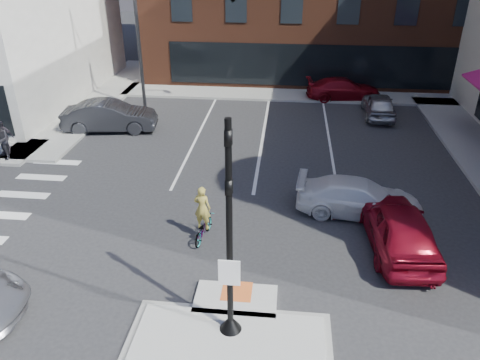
# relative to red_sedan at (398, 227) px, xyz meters

# --- Properties ---
(ground) EXTENTS (120.00, 120.00, 0.00)m
(ground) POSITION_rel_red_sedan_xyz_m (-5.14, -4.87, -0.83)
(ground) COLOR #28282B
(ground) RESTS_ON ground
(refuge_island) EXTENTS (5.40, 4.65, 0.13)m
(refuge_island) POSITION_rel_red_sedan_xyz_m (-5.14, -5.13, -0.78)
(refuge_island) COLOR gray
(refuge_island) RESTS_ON ground
(sidewalk_n) EXTENTS (26.00, 3.00, 0.15)m
(sidewalk_n) POSITION_rel_red_sedan_xyz_m (-2.14, 17.13, -0.75)
(sidewalk_n) COLOR gray
(sidewalk_n) RESTS_ON ground
(signal_pole) EXTENTS (0.60, 0.60, 5.98)m
(signal_pole) POSITION_rel_red_sedan_xyz_m (-5.14, -4.47, 1.53)
(signal_pole) COLOR black
(signal_pole) RESTS_ON refuge_island
(mast_arm_signal) EXTENTS (6.10, 2.24, 8.00)m
(mast_arm_signal) POSITION_rel_red_sedan_xyz_m (-8.61, 13.13, 5.38)
(mast_arm_signal) COLOR black
(mast_arm_signal) RESTS_ON ground
(red_sedan) EXTENTS (2.28, 4.99, 1.66)m
(red_sedan) POSITION_rel_red_sedan_xyz_m (0.00, 0.00, 0.00)
(red_sedan) COLOR maroon
(red_sedan) RESTS_ON ground
(white_pickup) EXTENTS (4.89, 2.41, 1.37)m
(white_pickup) POSITION_rel_red_sedan_xyz_m (-1.03, 2.13, -0.15)
(white_pickup) COLOR white
(white_pickup) RESTS_ON ground
(bg_car_dark) EXTENTS (5.21, 2.45, 1.65)m
(bg_car_dark) POSITION_rel_red_sedan_xyz_m (-13.52, 9.58, -0.00)
(bg_car_dark) COLOR #28292E
(bg_car_dark) RESTS_ON ground
(bg_car_silver) EXTENTS (1.78, 4.19, 1.41)m
(bg_car_silver) POSITION_rel_red_sedan_xyz_m (1.44, 13.47, -0.12)
(bg_car_silver) COLOR #A3A4AA
(bg_car_silver) RESTS_ON ground
(bg_car_red) EXTENTS (4.96, 2.49, 1.38)m
(bg_car_red) POSITION_rel_red_sedan_xyz_m (-0.33, 16.63, -0.14)
(bg_car_red) COLOR maroon
(bg_car_red) RESTS_ON ground
(cyclist) EXTENTS (0.82, 1.67, 2.06)m
(cyclist) POSITION_rel_red_sedan_xyz_m (-6.64, -0.18, -0.14)
(cyclist) COLOR #3F3F44
(cyclist) RESTS_ON ground
(pedestrian_a) EXTENTS (1.19, 1.17, 1.93)m
(pedestrian_a) POSITION_rel_red_sedan_xyz_m (-17.14, 5.13, 0.29)
(pedestrian_a) COLOR black
(pedestrian_a) RESTS_ON sidewalk_nw
(pedestrian_b) EXTENTS (1.01, 0.57, 1.62)m
(pedestrian_b) POSITION_rel_red_sedan_xyz_m (-17.42, 5.82, 0.13)
(pedestrian_b) COLOR #37303A
(pedestrian_b) RESTS_ON sidewalk_nw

